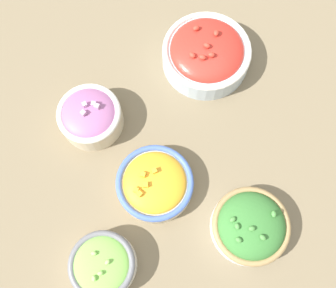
{
  "coord_description": "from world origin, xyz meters",
  "views": [
    {
      "loc": [
        -0.22,
        0.04,
        0.74
      ],
      "look_at": [
        0.0,
        0.0,
        0.03
      ],
      "focal_mm": 40.0,
      "sensor_mm": 36.0,
      "label": 1
    }
  ],
  "objects_px": {
    "bowl_red_onion": "(90,116)",
    "bowl_broccoli": "(251,226)",
    "bowl_squash": "(155,183)",
    "bowl_lettuce": "(103,265)",
    "bowl_cherry_tomatoes": "(206,53)"
  },
  "relations": [
    {
      "from": "bowl_squash",
      "to": "bowl_broccoli",
      "type": "bearing_deg",
      "value": -123.62
    },
    {
      "from": "bowl_red_onion",
      "to": "bowl_cherry_tomatoes",
      "type": "xyz_separation_m",
      "value": [
        0.1,
        -0.26,
        0.0
      ]
    },
    {
      "from": "bowl_broccoli",
      "to": "bowl_cherry_tomatoes",
      "type": "relative_size",
      "value": 0.77
    },
    {
      "from": "bowl_red_onion",
      "to": "bowl_lettuce",
      "type": "height_order",
      "value": "bowl_red_onion"
    },
    {
      "from": "bowl_squash",
      "to": "bowl_lettuce",
      "type": "relative_size",
      "value": 1.25
    },
    {
      "from": "bowl_lettuce",
      "to": "bowl_cherry_tomatoes",
      "type": "height_order",
      "value": "bowl_cherry_tomatoes"
    },
    {
      "from": "bowl_red_onion",
      "to": "bowl_broccoli",
      "type": "height_order",
      "value": "same"
    },
    {
      "from": "bowl_red_onion",
      "to": "bowl_cherry_tomatoes",
      "type": "bearing_deg",
      "value": -68.21
    },
    {
      "from": "bowl_squash",
      "to": "bowl_broccoli",
      "type": "xyz_separation_m",
      "value": [
        -0.11,
        -0.16,
        0.0
      ]
    },
    {
      "from": "bowl_lettuce",
      "to": "bowl_broccoli",
      "type": "relative_size",
      "value": 0.82
    },
    {
      "from": "bowl_red_onion",
      "to": "bowl_broccoli",
      "type": "bearing_deg",
      "value": -134.17
    },
    {
      "from": "bowl_squash",
      "to": "bowl_broccoli",
      "type": "relative_size",
      "value": 1.03
    },
    {
      "from": "bowl_red_onion",
      "to": "bowl_cherry_tomatoes",
      "type": "relative_size",
      "value": 0.68
    },
    {
      "from": "bowl_red_onion",
      "to": "bowl_broccoli",
      "type": "relative_size",
      "value": 0.88
    },
    {
      "from": "bowl_squash",
      "to": "bowl_lettuce",
      "type": "distance_m",
      "value": 0.18
    }
  ]
}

